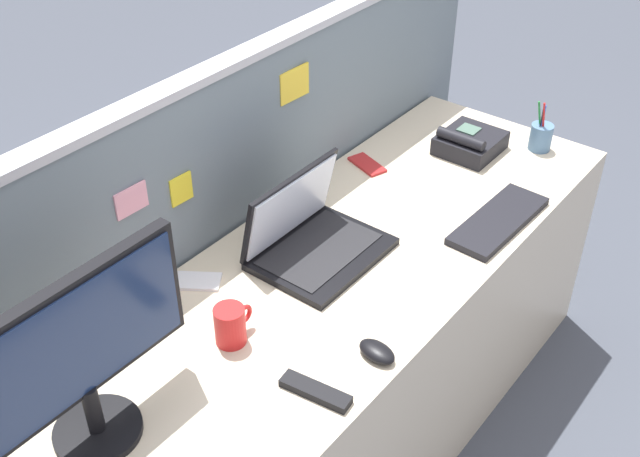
{
  "coord_description": "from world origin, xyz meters",
  "views": [
    {
      "loc": [
        -1.32,
        -0.98,
        2.08
      ],
      "look_at": [
        0.0,
        0.05,
        0.86
      ],
      "focal_mm": 43.98,
      "sensor_mm": 36.0,
      "label": 1
    }
  ],
  "objects_px": {
    "keyboard_main": "(498,221)",
    "cell_phone_white_slab": "(195,281)",
    "desktop_monitor": "(76,353)",
    "laptop": "(310,235)",
    "desk_phone": "(469,142)",
    "tv_remote": "(315,391)",
    "computer_mouse_right_hand": "(377,352)",
    "cell_phone_red_case": "(367,165)",
    "pen_cup": "(541,136)",
    "coffee_mug": "(231,325)"
  },
  "relations": [
    {
      "from": "keyboard_main",
      "to": "tv_remote",
      "type": "distance_m",
      "value": 0.85
    },
    {
      "from": "keyboard_main",
      "to": "cell_phone_white_slab",
      "type": "relative_size",
      "value": 2.81
    },
    {
      "from": "desk_phone",
      "to": "cell_phone_white_slab",
      "type": "xyz_separation_m",
      "value": [
        -1.05,
        0.23,
        -0.03
      ]
    },
    {
      "from": "laptop",
      "to": "cell_phone_white_slab",
      "type": "relative_size",
      "value": 2.7
    },
    {
      "from": "laptop",
      "to": "cell_phone_red_case",
      "type": "relative_size",
      "value": 2.68
    },
    {
      "from": "computer_mouse_right_hand",
      "to": "tv_remote",
      "type": "distance_m",
      "value": 0.19
    },
    {
      "from": "desktop_monitor",
      "to": "coffee_mug",
      "type": "height_order",
      "value": "desktop_monitor"
    },
    {
      "from": "pen_cup",
      "to": "coffee_mug",
      "type": "relative_size",
      "value": 1.55
    },
    {
      "from": "keyboard_main",
      "to": "coffee_mug",
      "type": "height_order",
      "value": "coffee_mug"
    },
    {
      "from": "keyboard_main",
      "to": "cell_phone_white_slab",
      "type": "distance_m",
      "value": 0.9
    },
    {
      "from": "pen_cup",
      "to": "tv_remote",
      "type": "height_order",
      "value": "pen_cup"
    },
    {
      "from": "pen_cup",
      "to": "coffee_mug",
      "type": "bearing_deg",
      "value": 171.96
    },
    {
      "from": "desk_phone",
      "to": "computer_mouse_right_hand",
      "type": "relative_size",
      "value": 2.06
    },
    {
      "from": "desktop_monitor",
      "to": "laptop",
      "type": "relative_size",
      "value": 1.48
    },
    {
      "from": "desktop_monitor",
      "to": "coffee_mug",
      "type": "relative_size",
      "value": 4.7
    },
    {
      "from": "cell_phone_white_slab",
      "to": "desktop_monitor",
      "type": "bearing_deg",
      "value": 166.61
    },
    {
      "from": "desk_phone",
      "to": "computer_mouse_right_hand",
      "type": "distance_m",
      "value": 1.03
    },
    {
      "from": "cell_phone_white_slab",
      "to": "tv_remote",
      "type": "xyz_separation_m",
      "value": [
        -0.11,
        -0.49,
        0.01
      ]
    },
    {
      "from": "cell_phone_red_case",
      "to": "coffee_mug",
      "type": "distance_m",
      "value": 0.89
    },
    {
      "from": "desk_phone",
      "to": "cell_phone_white_slab",
      "type": "relative_size",
      "value": 1.53
    },
    {
      "from": "desktop_monitor",
      "to": "computer_mouse_right_hand",
      "type": "height_order",
      "value": "desktop_monitor"
    },
    {
      "from": "pen_cup",
      "to": "laptop",
      "type": "bearing_deg",
      "value": 164.34
    },
    {
      "from": "cell_phone_red_case",
      "to": "tv_remote",
      "type": "xyz_separation_m",
      "value": [
        -0.88,
        -0.48,
        0.01
      ]
    },
    {
      "from": "computer_mouse_right_hand",
      "to": "cell_phone_white_slab",
      "type": "relative_size",
      "value": 0.75
    },
    {
      "from": "desk_phone",
      "to": "cell_phone_red_case",
      "type": "distance_m",
      "value": 0.36
    },
    {
      "from": "desk_phone",
      "to": "coffee_mug",
      "type": "distance_m",
      "value": 1.15
    },
    {
      "from": "pen_cup",
      "to": "keyboard_main",
      "type": "bearing_deg",
      "value": -168.59
    },
    {
      "from": "pen_cup",
      "to": "cell_phone_red_case",
      "type": "xyz_separation_m",
      "value": [
        -0.45,
        0.4,
        -0.04
      ]
    },
    {
      "from": "keyboard_main",
      "to": "pen_cup",
      "type": "relative_size",
      "value": 2.13
    },
    {
      "from": "keyboard_main",
      "to": "pen_cup",
      "type": "distance_m",
      "value": 0.49
    },
    {
      "from": "computer_mouse_right_hand",
      "to": "cell_phone_white_slab",
      "type": "height_order",
      "value": "computer_mouse_right_hand"
    },
    {
      "from": "computer_mouse_right_hand",
      "to": "cell_phone_red_case",
      "type": "bearing_deg",
      "value": 43.98
    },
    {
      "from": "keyboard_main",
      "to": "cell_phone_white_slab",
      "type": "xyz_separation_m",
      "value": [
        -0.74,
        0.51,
        -0.01
      ]
    },
    {
      "from": "tv_remote",
      "to": "computer_mouse_right_hand",
      "type": "bearing_deg",
      "value": -20.59
    },
    {
      "from": "coffee_mug",
      "to": "computer_mouse_right_hand",
      "type": "bearing_deg",
      "value": -60.91
    },
    {
      "from": "desk_phone",
      "to": "keyboard_main",
      "type": "bearing_deg",
      "value": -138.8
    },
    {
      "from": "pen_cup",
      "to": "tv_remote",
      "type": "relative_size",
      "value": 1.04
    },
    {
      "from": "laptop",
      "to": "desk_phone",
      "type": "relative_size",
      "value": 1.76
    },
    {
      "from": "laptop",
      "to": "desk_phone",
      "type": "bearing_deg",
      "value": -5.91
    },
    {
      "from": "keyboard_main",
      "to": "computer_mouse_right_hand",
      "type": "height_order",
      "value": "computer_mouse_right_hand"
    },
    {
      "from": "desktop_monitor",
      "to": "desk_phone",
      "type": "relative_size",
      "value": 2.61
    },
    {
      "from": "laptop",
      "to": "pen_cup",
      "type": "bearing_deg",
      "value": -15.66
    },
    {
      "from": "desk_phone",
      "to": "coffee_mug",
      "type": "height_order",
      "value": "coffee_mug"
    },
    {
      "from": "pen_cup",
      "to": "cell_phone_white_slab",
      "type": "height_order",
      "value": "pen_cup"
    },
    {
      "from": "desktop_monitor",
      "to": "pen_cup",
      "type": "bearing_deg",
      "value": -7.6
    },
    {
      "from": "cell_phone_red_case",
      "to": "desktop_monitor",
      "type": "bearing_deg",
      "value": -153.53
    },
    {
      "from": "coffee_mug",
      "to": "cell_phone_white_slab",
      "type": "bearing_deg",
      "value": 66.27
    },
    {
      "from": "desk_phone",
      "to": "laptop",
      "type": "bearing_deg",
      "value": 174.09
    },
    {
      "from": "tv_remote",
      "to": "cell_phone_red_case",
      "type": "bearing_deg",
      "value": 20.64
    },
    {
      "from": "coffee_mug",
      "to": "desktop_monitor",
      "type": "bearing_deg",
      "value": 173.92
    }
  ]
}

